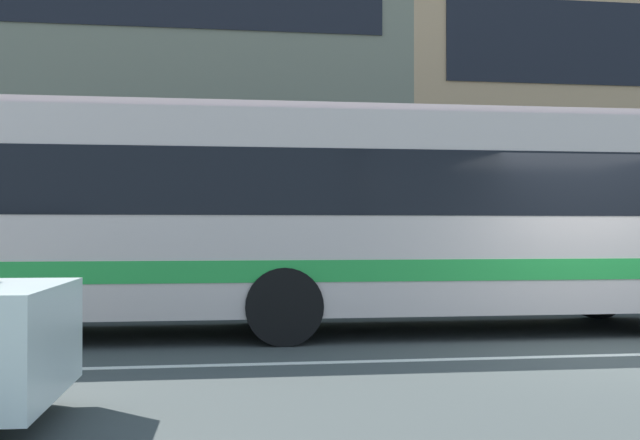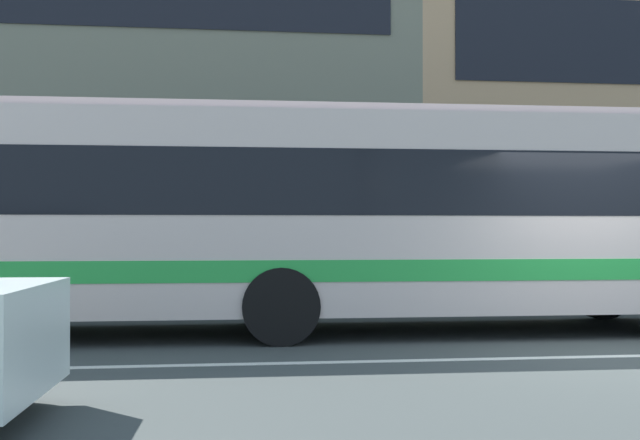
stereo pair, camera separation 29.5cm
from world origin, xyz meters
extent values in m
cube|color=#315327|center=(-0.38, 6.48, 0.37)|extent=(20.61, 1.10, 0.74)
cube|color=gray|center=(-10.21, 15.35, 6.65)|extent=(20.83, 9.05, 13.31)
cube|color=beige|center=(-3.38, 2.56, 1.69)|extent=(11.56, 2.72, 2.69)
cube|color=black|center=(-3.38, 2.56, 2.10)|extent=(10.86, 2.73, 0.86)
cube|color=green|center=(-3.38, 2.56, 0.95)|extent=(11.33, 2.74, 0.28)
cube|color=beige|center=(-3.38, 2.56, 3.10)|extent=(11.09, 2.30, 0.12)
cylinder|color=black|center=(1.39, 3.70, 0.50)|extent=(1.00, 0.29, 1.00)
cylinder|color=black|center=(-4.09, 3.76, 0.50)|extent=(1.00, 0.29, 1.00)
cylinder|color=black|center=(-4.11, 1.37, 0.50)|extent=(1.00, 0.29, 1.00)
cylinder|color=black|center=(-8.13, 3.81, 0.50)|extent=(1.00, 0.29, 1.00)
cylinder|color=black|center=(-6.72, -1.78, 0.32)|extent=(0.65, 0.24, 0.64)
camera|label=1|loc=(-5.17, -8.76, 1.49)|focal=44.67mm
camera|label=2|loc=(-4.88, -8.80, 1.49)|focal=44.67mm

